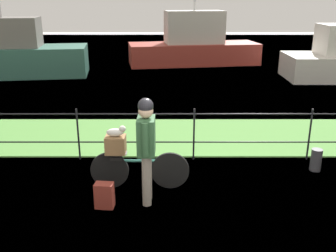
% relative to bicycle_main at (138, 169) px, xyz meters
% --- Properties ---
extents(ground_plane, '(60.00, 60.00, 0.00)m').
position_rel_bicycle_main_xyz_m(ground_plane, '(0.99, -0.99, -0.34)').
color(ground_plane, beige).
extents(grass_strip, '(27.00, 2.40, 0.03)m').
position_rel_bicycle_main_xyz_m(grass_strip, '(0.99, 2.46, -0.32)').
color(grass_strip, '#569342').
rests_on(grass_strip, ground).
extents(harbor_water, '(30.00, 30.00, 0.00)m').
position_rel_bicycle_main_xyz_m(harbor_water, '(0.99, 11.76, -0.34)').
color(harbor_water, slate).
rests_on(harbor_water, ground).
extents(iron_fence, '(18.04, 0.04, 1.04)m').
position_rel_bicycle_main_xyz_m(iron_fence, '(0.99, 1.18, 0.27)').
color(iron_fence, black).
rests_on(iron_fence, ground).
extents(bicycle_main, '(1.65, 0.16, 0.64)m').
position_rel_bicycle_main_xyz_m(bicycle_main, '(0.00, 0.00, 0.00)').
color(bicycle_main, black).
rests_on(bicycle_main, ground).
extents(wooden_crate, '(0.33, 0.28, 0.29)m').
position_rel_bicycle_main_xyz_m(wooden_crate, '(-0.37, 0.00, 0.44)').
color(wooden_crate, olive).
rests_on(wooden_crate, bicycle_main).
extents(terrier_dog, '(0.32, 0.14, 0.18)m').
position_rel_bicycle_main_xyz_m(terrier_dog, '(-0.34, 0.00, 0.67)').
color(terrier_dog, silver).
rests_on(terrier_dog, wooden_crate).
extents(cyclist_person, '(0.26, 0.54, 1.68)m').
position_rel_bicycle_main_xyz_m(cyclist_person, '(0.16, -0.45, 0.66)').
color(cyclist_person, gray).
rests_on(cyclist_person, ground).
extents(backpack_on_paving, '(0.30, 0.21, 0.40)m').
position_rel_bicycle_main_xyz_m(backpack_on_paving, '(-0.48, -0.63, -0.14)').
color(backpack_on_paving, maroon).
rests_on(backpack_on_paving, ground).
extents(mooring_bollard, '(0.20, 0.20, 0.42)m').
position_rel_bicycle_main_xyz_m(mooring_bollard, '(3.22, 0.68, -0.13)').
color(mooring_bollard, '#38383D').
rests_on(mooring_bollard, ground).
extents(moored_boat_near, '(6.23, 2.87, 4.03)m').
position_rel_bicycle_main_xyz_m(moored_boat_near, '(1.70, 12.33, 0.53)').
color(moored_boat_near, '#9E3328').
rests_on(moored_boat_near, ground).
extents(moored_boat_far, '(6.48, 2.77, 3.89)m').
position_rel_bicycle_main_xyz_m(moored_boat_far, '(-5.96, 9.47, 0.51)').
color(moored_boat_far, '#336656').
rests_on(moored_boat_far, ground).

